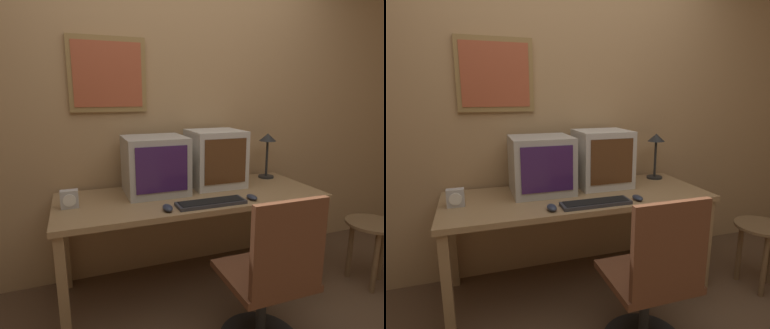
% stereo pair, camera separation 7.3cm
% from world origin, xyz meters
% --- Properties ---
extents(wall_back, '(8.00, 0.08, 2.60)m').
position_xyz_m(wall_back, '(-0.00, 1.43, 1.30)').
color(wall_back, tan).
rests_on(wall_back, ground_plane).
extents(desk, '(1.84, 0.72, 0.73)m').
position_xyz_m(desk, '(0.00, 1.02, 0.65)').
color(desk, '#99754C').
rests_on(desk, ground_plane).
extents(monitor_left, '(0.42, 0.39, 0.40)m').
position_xyz_m(monitor_left, '(-0.23, 1.15, 0.93)').
color(monitor_left, '#B7B2A8').
rests_on(monitor_left, desk).
extents(monitor_right, '(0.39, 0.37, 0.43)m').
position_xyz_m(monitor_right, '(0.25, 1.18, 0.94)').
color(monitor_right, beige).
rests_on(monitor_right, desk).
extents(keyboard_main, '(0.45, 0.13, 0.03)m').
position_xyz_m(keyboard_main, '(0.04, 0.76, 0.74)').
color(keyboard_main, '#333338').
rests_on(keyboard_main, desk).
extents(mouse_near_keyboard, '(0.06, 0.10, 0.03)m').
position_xyz_m(mouse_near_keyboard, '(0.33, 0.76, 0.74)').
color(mouse_near_keyboard, '#282D3D').
rests_on(mouse_near_keyboard, desk).
extents(mouse_far_corner, '(0.06, 0.11, 0.04)m').
position_xyz_m(mouse_far_corner, '(-0.26, 0.75, 0.74)').
color(mouse_far_corner, '#282D3D').
rests_on(mouse_far_corner, desk).
extents(desk_clock, '(0.11, 0.06, 0.11)m').
position_xyz_m(desk_clock, '(-0.81, 1.01, 0.78)').
color(desk_clock, '#B7B2AD').
rests_on(desk_clock, desk).
extents(desk_lamp, '(0.14, 0.14, 0.38)m').
position_xyz_m(desk_lamp, '(0.75, 1.24, 1.00)').
color(desk_lamp, black).
rests_on(desk_lamp, desk).
extents(office_chair, '(0.47, 0.47, 0.93)m').
position_xyz_m(office_chair, '(0.17, 0.28, 0.40)').
color(office_chair, black).
rests_on(office_chair, ground_plane).
extents(side_stool, '(0.37, 0.37, 0.49)m').
position_xyz_m(side_stool, '(1.27, 0.60, 0.38)').
color(side_stool, brown).
rests_on(side_stool, ground_plane).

